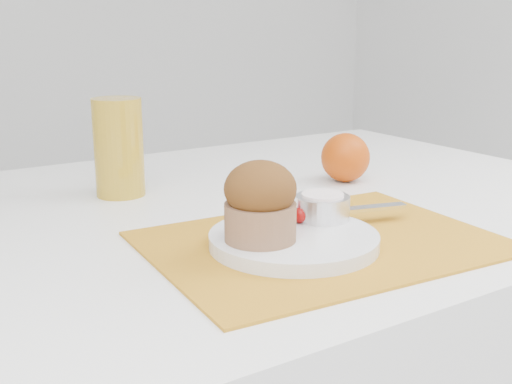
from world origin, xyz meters
TOP-DOWN VIEW (x-y plane):
  - placemat at (0.01, -0.15)m, footprint 0.42×0.32m
  - plate at (-0.03, -0.15)m, footprint 0.23×0.23m
  - ramekin at (0.03, -0.12)m, footprint 0.09×0.09m
  - cream at (0.03, -0.12)m, footprint 0.06×0.06m
  - raspberry_near at (-0.02, -0.09)m, footprint 0.02×0.02m
  - raspberry_far at (-0.00, -0.12)m, footprint 0.02×0.02m
  - butter_knife at (0.05, -0.11)m, footprint 0.20×0.07m
  - orange at (0.23, 0.07)m, footprint 0.08×0.08m
  - juice_glass at (-0.11, 0.19)m, footprint 0.09×0.09m
  - muffin at (-0.08, -0.15)m, footprint 0.10×0.10m

SIDE VIEW (x-z plane):
  - placemat at x=0.01m, z-range 0.75..0.75m
  - plate at x=-0.03m, z-range 0.75..0.77m
  - butter_knife at x=0.05m, z-range 0.77..0.77m
  - raspberry_far at x=0.00m, z-range 0.77..0.79m
  - raspberry_near at x=-0.02m, z-range 0.77..0.79m
  - ramekin at x=0.03m, z-range 0.77..0.80m
  - orange at x=0.23m, z-range 0.75..0.83m
  - cream at x=0.03m, z-range 0.80..0.80m
  - muffin at x=-0.08m, z-range 0.77..0.86m
  - juice_glass at x=-0.11m, z-range 0.75..0.90m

